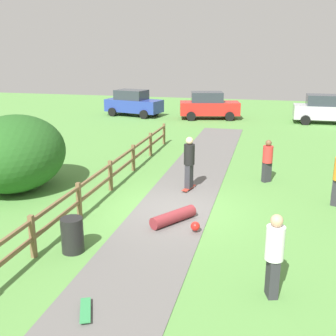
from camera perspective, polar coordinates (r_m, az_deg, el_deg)
name	(u,v)px	position (r m, az deg, el deg)	size (l,w,h in m)	color
ground_plane	(173,209)	(13.31, 0.69, -5.70)	(60.00, 60.00, 0.00)	#568E42
asphalt_path	(173,209)	(13.31, 0.69, -5.66)	(2.40, 28.00, 0.02)	#605E5B
wooden_fence	(96,183)	(13.87, -9.83, -2.09)	(0.12, 18.12, 1.10)	brown
bush_large	(15,153)	(15.71, -20.20, 1.90)	(3.37, 4.04, 2.71)	#23561E
trash_bin	(72,235)	(10.80, -12.95, -8.93)	(0.56, 0.56, 0.90)	black
skater_riding	(189,161)	(14.74, 2.92, 1.03)	(0.46, 0.82, 1.94)	#B23326
skater_fallen	(175,218)	(12.19, 0.98, -6.80)	(1.45, 1.48, 0.36)	maroon
skateboard_loose	(85,310)	(8.63, -11.24, -18.54)	(0.50, 0.81, 0.08)	#338C4C
bystander_white	(274,252)	(8.79, 14.34, -11.08)	(0.47, 0.47, 1.82)	#2D2D33
bystander_red	(267,159)	(16.19, 13.46, 1.19)	(0.54, 0.54, 1.64)	#2D2D33
parked_car_red	(209,105)	(30.25, 5.61, 8.51)	(4.48, 2.71, 1.92)	red
parked_car_silver	(325,109)	(30.16, 20.73, 7.53)	(4.23, 2.06, 1.92)	#B7B7BC
parked_car_blue	(133,103)	(31.58, -4.78, 8.85)	(4.47, 2.66, 1.92)	#283D99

